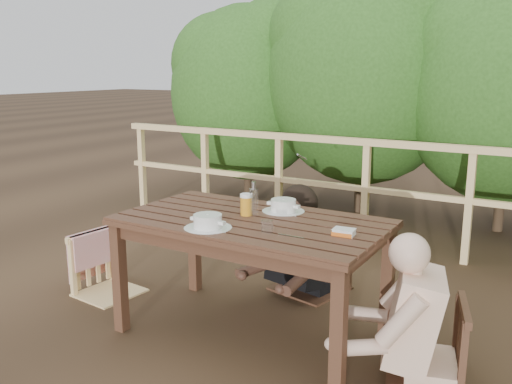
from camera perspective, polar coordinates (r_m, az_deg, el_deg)
The scene contains 15 objects.
ground at distance 3.58m, azimuth -0.42°, elevation -14.34°, with size 60.00×60.00×0.00m, color #4B3421.
table at distance 3.43m, azimuth -0.43°, elevation -8.90°, with size 1.58×0.89×0.73m, color #412719.
chair_left at distance 4.14m, azimuth -15.18°, elevation -4.74°, with size 0.42×0.42×0.84m, color #E6C07E.
chair_far at distance 4.08m, azimuth 5.73°, elevation -3.73°, with size 0.48×0.48×0.96m, color #412719.
chair_right at distance 3.09m, azimuth 17.40°, elevation -11.16°, with size 0.41×0.41×0.82m, color #412719.
woman at distance 4.06m, azimuth 5.89°, elevation -1.66°, with size 0.51×0.62×1.25m, color black, non-canonical shape.
diner_right at distance 2.99m, azimuth 18.27°, elevation -6.92°, with size 0.53×0.65×1.31m, color beige, non-canonical shape.
railing at distance 5.13m, azimuth 11.22°, elevation -0.19°, with size 5.60×0.10×1.01m, color #E6C07E.
hedge_row at distance 6.07m, azimuth 19.48°, elevation 14.56°, with size 6.60×1.60×3.80m, color #28511A, non-canonical shape.
soup_near at distance 3.13m, azimuth -5.00°, elevation -3.13°, with size 0.27×0.27×0.09m, color silver.
soup_far at distance 3.49m, azimuth 2.84°, elevation -1.48°, with size 0.27×0.27×0.09m, color silver.
beer_glass at distance 3.37m, azimuth -1.00°, elevation -1.43°, with size 0.08×0.08×0.15m, color gold.
bottle at distance 3.35m, azimuth -0.26°, elevation -0.84°, with size 0.05×0.05×0.23m, color silver.
tumbler at distance 3.04m, azimuth 1.16°, elevation -3.69°, with size 0.07×0.07×0.08m, color white.
butter_tub at distance 3.03m, azimuth 9.07°, elevation -4.23°, with size 0.12×0.08×0.05m, color silver.
Camera 1 is at (1.66, -2.73, 1.63)m, focal length 38.74 mm.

